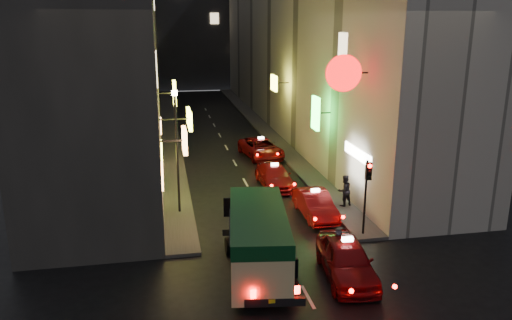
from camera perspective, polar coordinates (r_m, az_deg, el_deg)
building_left at (r=45.46m, az=-15.26°, el=14.29°), size 7.70×52.00×18.00m
building_right at (r=47.13m, az=5.19°, el=14.78°), size 8.10×52.00×18.00m
building_far at (r=77.51m, az=-7.51°, el=16.47°), size 30.00×10.00×22.00m
sidewalk_left at (r=46.34m, az=-9.85°, el=3.48°), size 1.50×52.00×0.15m
sidewalk_right at (r=47.21m, az=0.54°, el=3.93°), size 1.50×52.00×0.15m
minibus at (r=19.41m, az=0.24°, el=-8.59°), size 2.93×6.29×2.60m
taxi_near at (r=19.80m, az=10.31°, el=-10.79°), size 2.80×5.71×1.92m
taxi_second at (r=25.44m, az=6.77°, el=-4.82°), size 2.04×4.84×1.70m
taxi_third at (r=29.91m, az=2.14°, el=-1.64°), size 2.03×4.72×1.65m
taxi_far at (r=36.23m, az=0.57°, el=1.53°), size 2.80×5.29×1.77m
pedestrian_crossing at (r=20.63m, az=9.41°, el=-9.56°), size 0.42×0.62×1.79m
pedestrian_sidewalk at (r=26.67m, az=10.08°, el=-3.23°), size 0.81×0.62×1.90m
traffic_light at (r=22.76m, az=12.61°, el=-2.45°), size 0.26×0.43×3.50m
lamp_post at (r=25.05m, az=-9.05°, el=1.84°), size 0.28×0.28×6.22m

